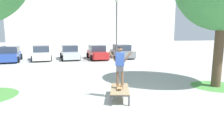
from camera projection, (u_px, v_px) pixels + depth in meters
The scene contains 12 objects.
ground_plane at pixel (125, 101), 8.68m from camera, with size 120.00×120.00×0.00m, color #A8A8A3.
building_facade at pixel (95, 13), 37.49m from camera, with size 29.70×4.00×12.55m, color silver.
skate_box at pixel (120, 89), 8.93m from camera, with size 1.21×2.03×0.46m.
skateboard at pixel (120, 87), 8.88m from camera, with size 0.45×0.82×0.09m.
skater at pixel (120, 64), 8.70m from camera, with size 0.97×0.41×1.69m.
grass_patch_near_right at pixel (215, 86), 11.08m from camera, with size 2.52×2.52×0.01m, color #47893D.
car_blue at pixel (10, 54), 20.67m from camera, with size 2.17×4.32×1.50m.
car_white at pixel (41, 53), 21.75m from camera, with size 2.24×4.35×1.50m.
car_silver at pixel (70, 53), 22.45m from camera, with size 2.15×4.31×1.50m.
car_red at pixel (97, 53), 22.59m from camera, with size 2.05×4.27×1.50m.
car_grey at pixel (122, 52), 23.61m from camera, with size 2.12×4.30×1.50m.
light_post at pixel (117, 21), 18.53m from camera, with size 0.36×0.36×5.83m.
Camera 1 is at (-2.40, -7.97, 2.82)m, focal length 33.22 mm.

